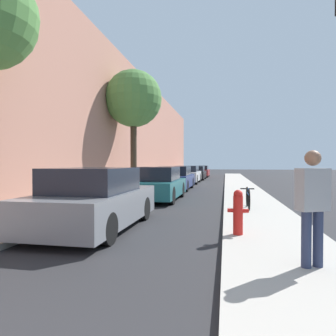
% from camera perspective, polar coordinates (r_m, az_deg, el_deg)
% --- Properties ---
extents(ground_plane, '(120.00, 120.00, 0.00)m').
position_cam_1_polar(ground_plane, '(15.63, 3.89, -4.71)').
color(ground_plane, '#28282B').
extents(sidewalk_left, '(2.00, 52.00, 0.12)m').
position_cam_1_polar(sidewalk_left, '(16.24, -6.34, -4.29)').
color(sidewalk_left, '#ADA89E').
rests_on(sidewalk_left, ground).
extents(sidewalk_right, '(2.00, 52.00, 0.12)m').
position_cam_1_polar(sidewalk_right, '(15.53, 14.60, -4.55)').
color(sidewalk_right, '#ADA89E').
rests_on(sidewalk_right, ground).
extents(building_facade_left, '(0.70, 52.00, 7.81)m').
position_cam_1_polar(building_facade_left, '(16.80, -10.81, 9.02)').
color(building_facade_left, tan).
rests_on(building_facade_left, ground).
extents(parked_car_grey, '(1.81, 4.03, 1.43)m').
position_cam_1_polar(parked_car_grey, '(7.06, -13.92, -6.11)').
color(parked_car_grey, black).
rests_on(parked_car_grey, ground).
extents(parked_car_teal, '(1.79, 4.04, 1.39)m').
position_cam_1_polar(parked_car_teal, '(12.20, -1.97, -3.19)').
color(parked_car_teal, black).
rests_on(parked_car_teal, ground).
extents(parked_car_navy, '(1.78, 4.17, 1.36)m').
position_cam_1_polar(parked_car_navy, '(17.09, 1.47, -2.04)').
color(parked_car_navy, black).
rests_on(parked_car_navy, ground).
extents(parked_car_white, '(1.76, 4.37, 1.35)m').
position_cam_1_polar(parked_car_white, '(22.74, 3.82, -1.29)').
color(parked_car_white, black).
rests_on(parked_car_white, ground).
extents(parked_car_black, '(1.79, 4.41, 1.26)m').
position_cam_1_polar(parked_car_black, '(27.85, 5.37, -0.99)').
color(parked_car_black, black).
rests_on(parked_car_black, ground).
extents(parked_car_red, '(1.85, 4.15, 1.28)m').
position_cam_1_polar(parked_car_red, '(32.98, 6.31, -0.67)').
color(parked_car_red, black).
rests_on(parked_car_red, ground).
extents(street_tree_far, '(2.95, 2.95, 6.25)m').
position_cam_1_polar(street_tree_far, '(15.76, -6.72, 13.08)').
color(street_tree_far, '#423323').
rests_on(street_tree_far, sidewalk_left).
extents(fire_hydrant, '(0.41, 0.19, 0.89)m').
position_cam_1_polar(fire_hydrant, '(6.03, 13.44, -8.22)').
color(fire_hydrant, red).
rests_on(fire_hydrant, sidewalk_right).
extents(pedestrian, '(0.46, 0.36, 1.59)m').
position_cam_1_polar(pedestrian, '(4.46, 26.24, -5.80)').
color(pedestrian, '#283351').
rests_on(pedestrian, sidewalk_right).
extents(bicycle, '(0.44, 1.58, 0.64)m').
position_cam_1_polar(bicycle, '(9.58, 15.27, -5.58)').
color(bicycle, black).
rests_on(bicycle, sidewalk_right).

